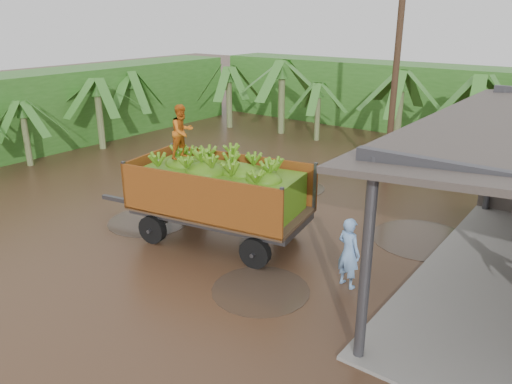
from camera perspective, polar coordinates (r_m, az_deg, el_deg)
ground at (r=15.34m, az=-0.19°, el=-4.06°), size 100.00×100.00×0.00m
hedge_north at (r=29.45m, az=16.01°, el=10.45°), size 22.00×3.00×3.60m
hedge_west at (r=27.48m, az=-18.99°, el=9.52°), size 3.00×18.00×3.60m
banana_trailer at (r=14.02m, az=-4.23°, el=0.09°), size 6.98×3.23×3.83m
man_blue at (r=12.04m, az=10.55°, el=-6.83°), size 0.73×0.58×1.75m
utility_pole at (r=19.68m, az=15.71°, el=13.47°), size 1.20×0.24×8.44m
banana_plants at (r=23.05m, az=-0.19°, el=8.75°), size 24.53×20.34×4.00m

